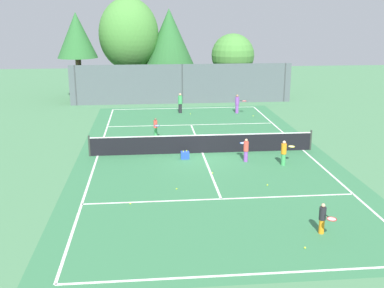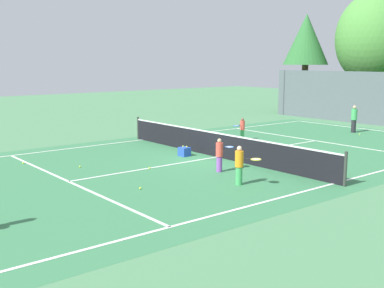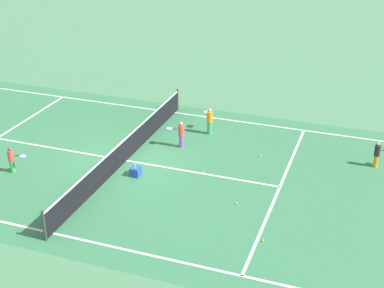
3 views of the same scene
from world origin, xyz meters
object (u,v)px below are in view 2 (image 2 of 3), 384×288
object	(u,v)px
player_1	(240,165)
player_2	(220,154)
ball_crate	(184,152)
tennis_ball_5	(360,134)
player_4	(242,129)
tennis_ball_0	(80,167)
tennis_ball_3	(150,168)
tennis_ball_1	(140,188)
player_3	(354,119)
tennis_ball_6	(23,163)

from	to	relation	value
player_1	player_2	distance (m)	1.89
ball_crate	tennis_ball_5	bearing A→B (deg)	83.20
player_4	tennis_ball_0	size ratio (longest dim) A/B	16.61
player_2	tennis_ball_3	xyz separation A→B (m)	(-1.91, -1.68, -0.58)
player_1	tennis_ball_1	distance (m)	3.17
player_4	tennis_ball_5	distance (m)	6.63
player_3	player_4	world-z (taller)	player_3
tennis_ball_3	tennis_ball_0	bearing A→B (deg)	-133.97
player_1	tennis_ball_0	bearing A→B (deg)	-152.79
player_3	tennis_ball_1	bearing A→B (deg)	-80.21
tennis_ball_3	tennis_ball_5	world-z (taller)	same
player_4	tennis_ball_5	xyz separation A→B (m)	(2.66, 6.05, -0.54)
player_4	player_3	bearing A→B (deg)	73.42
player_2	tennis_ball_3	bearing A→B (deg)	-138.64
ball_crate	tennis_ball_0	world-z (taller)	ball_crate
player_1	tennis_ball_1	size ratio (longest dim) A/B	18.71
player_2	ball_crate	bearing A→B (deg)	165.91
tennis_ball_1	tennis_ball_3	size ratio (longest dim) A/B	1.00
player_3	player_1	bearing A→B (deg)	-71.85
player_3	ball_crate	bearing A→B (deg)	-92.89
player_2	tennis_ball_6	world-z (taller)	player_2
tennis_ball_1	tennis_ball_6	world-z (taller)	same
tennis_ball_1	tennis_ball_5	size ratio (longest dim) A/B	1.00
tennis_ball_6	tennis_ball_0	bearing A→B (deg)	36.45
player_2	tennis_ball_0	xyz separation A→B (m)	(-3.69, -3.53, -0.58)
player_2	tennis_ball_3	world-z (taller)	player_2
player_2	tennis_ball_3	distance (m)	2.61
player_4	ball_crate	size ratio (longest dim) A/B	2.57
player_4	tennis_ball_1	bearing A→B (deg)	-62.48
player_2	ball_crate	xyz separation A→B (m)	(-2.99, 0.75, -0.44)
tennis_ball_3	tennis_ball_5	xyz separation A→B (m)	(0.20, 13.13, 0.00)
tennis_ball_5	player_4	bearing A→B (deg)	-113.76
player_3	tennis_ball_1	size ratio (longest dim) A/B	22.35
player_3	tennis_ball_1	xyz separation A→B (m)	(2.66, -15.42, -0.72)
player_2	player_4	distance (m)	6.95
player_2	tennis_ball_1	bearing A→B (deg)	-86.02
player_3	tennis_ball_5	size ratio (longest dim) A/B	22.35
tennis_ball_3	player_1	bearing A→B (deg)	14.50
player_3	tennis_ball_6	size ratio (longest dim) A/B	22.35
player_3	tennis_ball_6	bearing A→B (deg)	-100.63
tennis_ball_3	tennis_ball_5	bearing A→B (deg)	89.14
player_2	player_3	world-z (taller)	player_3
player_3	tennis_ball_6	distance (m)	17.20
ball_crate	tennis_ball_1	bearing A→B (deg)	-52.50
player_2	tennis_ball_5	world-z (taller)	player_2
tennis_ball_1	tennis_ball_6	xyz separation A→B (m)	(-5.83, -1.48, 0.00)
tennis_ball_1	tennis_ball_6	distance (m)	6.02
ball_crate	tennis_ball_3	distance (m)	2.66
tennis_ball_3	tennis_ball_6	distance (m)	4.91
tennis_ball_0	tennis_ball_3	bearing A→B (deg)	46.03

